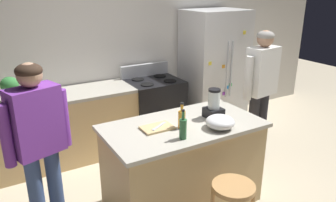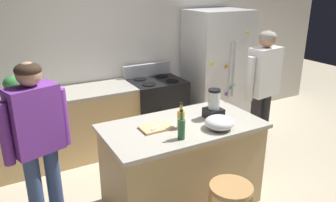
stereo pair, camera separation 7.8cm
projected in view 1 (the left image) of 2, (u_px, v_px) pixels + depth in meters
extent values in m
plane|color=beige|center=(182.00, 202.00, 3.53)|extent=(14.00, 14.00, 0.00)
cube|color=silver|center=(110.00, 47.00, 4.67)|extent=(8.00, 0.10, 2.70)
cube|color=tan|center=(183.00, 166.00, 3.39)|extent=(1.51, 0.78, 0.86)
cube|color=#B2AD9E|center=(183.00, 126.00, 3.24)|extent=(1.57, 0.84, 0.04)
cube|color=tan|center=(66.00, 128.00, 4.27)|extent=(2.00, 0.64, 0.86)
cube|color=#B2AD9E|center=(63.00, 96.00, 4.12)|extent=(2.00, 0.64, 0.04)
cube|color=silver|center=(214.00, 70.00, 5.16)|extent=(0.90, 0.70, 1.84)
cylinder|color=#B7BABF|center=(227.00, 70.00, 4.81)|extent=(0.02, 0.02, 0.83)
cylinder|color=#B7BABF|center=(231.00, 69.00, 4.85)|extent=(0.02, 0.02, 0.83)
cube|color=yellow|center=(210.00, 64.00, 4.64)|extent=(0.05, 0.01, 0.05)
cube|color=orange|center=(224.00, 66.00, 4.78)|extent=(0.05, 0.01, 0.05)
cube|color=yellow|center=(245.00, 32.00, 4.79)|extent=(0.05, 0.01, 0.05)
cube|color=#268CD8|center=(227.00, 87.00, 4.93)|extent=(0.05, 0.01, 0.05)
cube|color=purple|center=(224.00, 94.00, 4.94)|extent=(0.05, 0.01, 0.05)
cube|color=#3FB259|center=(231.00, 85.00, 4.95)|extent=(0.05, 0.01, 0.05)
cube|color=black|center=(154.00, 110.00, 4.84)|extent=(0.76, 0.64, 0.90)
cube|color=black|center=(165.00, 120.00, 4.59)|extent=(0.60, 0.01, 0.24)
cube|color=#B7BABF|center=(145.00, 70.00, 4.90)|extent=(0.76, 0.06, 0.18)
cylinder|color=black|center=(147.00, 85.00, 4.48)|extent=(0.18, 0.18, 0.01)
cylinder|color=black|center=(170.00, 81.00, 4.65)|extent=(0.18, 0.18, 0.01)
cylinder|color=black|center=(138.00, 79.00, 4.73)|extent=(0.18, 0.18, 0.01)
cylinder|color=black|center=(160.00, 76.00, 4.90)|extent=(0.18, 0.18, 0.01)
cylinder|color=#384C7A|center=(37.00, 199.00, 2.88)|extent=(0.16, 0.16, 0.85)
cylinder|color=#384C7A|center=(56.00, 190.00, 3.01)|extent=(0.16, 0.16, 0.85)
cube|color=#723399|center=(36.00, 121.00, 2.71)|extent=(0.45, 0.33, 0.58)
cylinder|color=#723399|center=(6.00, 136.00, 2.55)|extent=(0.11, 0.11, 0.52)
cylinder|color=#723399|center=(64.00, 118.00, 2.90)|extent=(0.11, 0.11, 0.52)
sphere|color=tan|center=(29.00, 75.00, 2.58)|extent=(0.25, 0.25, 0.20)
ellipsoid|color=#332319|center=(29.00, 71.00, 2.56)|extent=(0.26, 0.26, 0.12)
cylinder|color=#26262B|center=(261.00, 125.00, 4.35)|extent=(0.15, 0.15, 0.90)
cylinder|color=#26262B|center=(252.00, 128.00, 4.24)|extent=(0.15, 0.15, 0.90)
cube|color=white|center=(262.00, 71.00, 4.05)|extent=(0.43, 0.27, 0.59)
cylinder|color=white|center=(274.00, 72.00, 4.21)|extent=(0.10, 0.10, 0.53)
cylinder|color=white|center=(249.00, 78.00, 3.92)|extent=(0.10, 0.10, 0.53)
sphere|color=tan|center=(265.00, 39.00, 3.91)|extent=(0.23, 0.23, 0.20)
ellipsoid|color=gray|center=(266.00, 36.00, 3.90)|extent=(0.24, 0.24, 0.12)
cylinder|color=#B7844C|center=(234.00, 187.00, 2.72)|extent=(0.36, 0.36, 0.04)
cylinder|color=brown|center=(11.00, 97.00, 3.82)|extent=(0.14, 0.14, 0.12)
ellipsoid|color=#337A38|center=(9.00, 85.00, 3.77)|extent=(0.20, 0.20, 0.18)
cube|color=black|center=(213.00, 113.00, 3.39)|extent=(0.17, 0.17, 0.10)
cylinder|color=silver|center=(214.00, 100.00, 3.34)|extent=(0.12, 0.12, 0.18)
cylinder|color=black|center=(214.00, 90.00, 3.31)|extent=(0.12, 0.12, 0.02)
cylinder|color=#2D6638|center=(183.00, 129.00, 2.90)|extent=(0.07, 0.07, 0.18)
cylinder|color=#2D6638|center=(183.00, 115.00, 2.86)|extent=(0.03, 0.03, 0.08)
cylinder|color=black|center=(183.00, 110.00, 2.84)|extent=(0.03, 0.03, 0.02)
cylinder|color=orange|center=(182.00, 120.00, 3.12)|extent=(0.07, 0.07, 0.17)
cylinder|color=orange|center=(182.00, 108.00, 3.08)|extent=(0.03, 0.03, 0.07)
cylinder|color=black|center=(182.00, 103.00, 3.07)|extent=(0.03, 0.03, 0.02)
ellipsoid|color=white|center=(220.00, 122.00, 3.12)|extent=(0.28, 0.28, 0.13)
cube|color=tan|center=(157.00, 128.00, 3.13)|extent=(0.30, 0.20, 0.02)
cube|color=#B7BABF|center=(159.00, 126.00, 3.13)|extent=(0.21, 0.14, 0.01)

